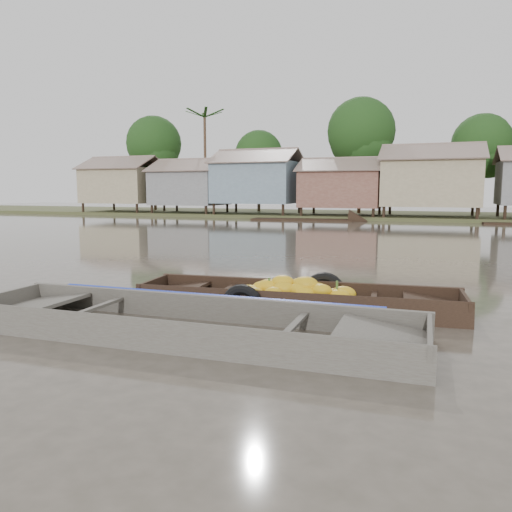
% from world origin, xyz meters
% --- Properties ---
extents(ground, '(120.00, 120.00, 0.00)m').
position_xyz_m(ground, '(0.00, 0.00, 0.00)').
color(ground, '#463F35').
rests_on(ground, ground).
extents(riverbank, '(120.00, 12.47, 10.22)m').
position_xyz_m(riverbank, '(3.03, 31.86, 3.07)').
color(riverbank, '#384723').
rests_on(riverbank, ground).
extents(banana_boat, '(5.96, 1.87, 0.84)m').
position_xyz_m(banana_boat, '(0.54, 0.51, 0.17)').
color(banana_boat, black).
rests_on(banana_boat, ground).
extents(viewer_boat, '(7.07, 1.97, 0.57)m').
position_xyz_m(viewer_boat, '(-0.50, -1.68, 0.05)').
color(viewer_boat, '#46423C').
rests_on(viewer_boat, ground).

